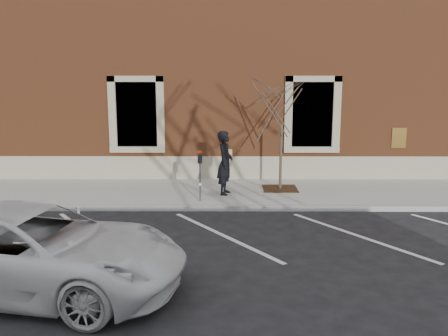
{
  "coord_description": "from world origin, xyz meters",
  "views": [
    {
      "loc": [
        0.07,
        -13.54,
        3.84
      ],
      "look_at": [
        0.0,
        0.6,
        1.1
      ],
      "focal_mm": 40.0,
      "sensor_mm": 36.0,
      "label": 1
    }
  ],
  "objects_px": {
    "man": "(225,163)",
    "white_truck": "(31,250)",
    "sapling": "(282,106)",
    "parking_meter": "(200,166)"
  },
  "relations": [
    {
      "from": "sapling",
      "to": "white_truck",
      "type": "height_order",
      "value": "sapling"
    },
    {
      "from": "man",
      "to": "sapling",
      "type": "relative_size",
      "value": 0.51
    },
    {
      "from": "parking_meter",
      "to": "white_truck",
      "type": "xyz_separation_m",
      "value": [
        -2.67,
        -5.72,
        -0.41
      ]
    },
    {
      "from": "sapling",
      "to": "white_truck",
      "type": "xyz_separation_m",
      "value": [
        -5.14,
        -7.22,
        -2.04
      ]
    },
    {
      "from": "sapling",
      "to": "man",
      "type": "bearing_deg",
      "value": -159.63
    },
    {
      "from": "sapling",
      "to": "parking_meter",
      "type": "bearing_deg",
      "value": -148.83
    },
    {
      "from": "parking_meter",
      "to": "sapling",
      "type": "xyz_separation_m",
      "value": [
        2.47,
        1.5,
        1.63
      ]
    },
    {
      "from": "man",
      "to": "parking_meter",
      "type": "bearing_deg",
      "value": 150.05
    },
    {
      "from": "man",
      "to": "sapling",
      "type": "distance_m",
      "value": 2.52
    },
    {
      "from": "man",
      "to": "white_truck",
      "type": "xyz_separation_m",
      "value": [
        -3.38,
        -6.57,
        -0.36
      ]
    }
  ]
}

